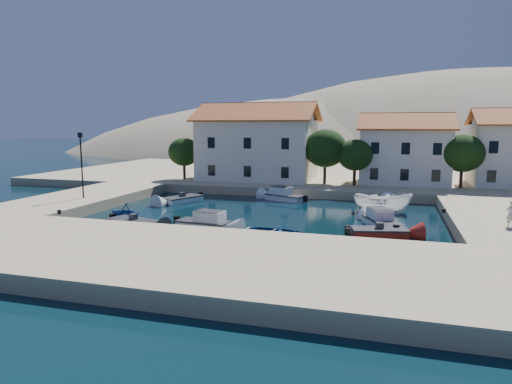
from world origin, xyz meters
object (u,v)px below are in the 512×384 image
Objects in this scene: cabin_cruiser_east at (382,222)px; pedestrian at (511,214)px; cabin_cruiser_south at (203,223)px; lamppost at (81,159)px; building_left at (258,141)px; rowboat_south at (279,240)px; boat_east at (382,213)px; building_mid at (405,148)px.

cabin_cruiser_east is 2.55× the size of pedestrian.
lamppost is at bearing 168.60° from cabin_cruiser_south.
building_left is 2.75× the size of rowboat_south.
boat_east is at bearing -22.28° from cabin_cruiser_east.
lamppost is 3.44× the size of pedestrian.
pedestrian is at bearing -3.46° from lamppost.
rowboat_south is 9.09m from cabin_cruiser_east.
boat_east is at bearing -17.85° from rowboat_south.
building_left is 21.98m from boat_east.
building_left is at bearing 103.10° from cabin_cruiser_south.
rowboat_south is (9.25, -26.44, -5.94)m from building_left.
building_left is 18.04m from building_mid.
building_mid is 22.02m from cabin_cruiser_east.
cabin_cruiser_south is at bearing -120.64° from building_mid.
pedestrian is (21.69, 2.47, 1.43)m from cabin_cruiser_south.
building_mid is 30.19m from cabin_cruiser_south.
building_mid is 1.96× the size of rowboat_south.
cabin_cruiser_east is at bearing -95.25° from building_mid.
building_mid is at bearing -7.49° from rowboat_south.
boat_east is at bearing -63.59° from pedestrian.
pedestrian is at bearing -74.34° from building_mid.
lamppost is at bearing -119.90° from building_left.
cabin_cruiser_south reaches higher than boat_east.
cabin_cruiser_east is (6.79, 6.03, 0.48)m from rowboat_south.
building_left is at bearing 60.10° from lamppost.
cabin_cruiser_east is (-1.97, -21.41, -4.75)m from building_mid.
cabin_cruiser_south is (2.81, -24.65, -5.46)m from building_left.
pedestrian reaches higher than rowboat_south.
boat_east is (15.90, -13.96, -5.94)m from building_left.
cabin_cruiser_east is (13.23, 4.24, 0.00)m from cabin_cruiser_south.
pedestrian is (6.50, -23.18, -3.31)m from building_mid.
building_left is at bearing 14.65° from cabin_cruiser_east.
cabin_cruiser_south is 0.80× the size of rowboat_south.
lamppost is 28.45m from boat_east.
lamppost is 1.35× the size of cabin_cruiser_east.
pedestrian is (15.25, 4.27, 1.91)m from rowboat_south.
boat_east is (27.40, 6.04, -4.75)m from lamppost.
building_left reaches higher than cabin_cruiser_south.
building_left is 28.64m from rowboat_south.
cabin_cruiser_south is 13.89m from cabin_cruiser_east.
lamppost is 1.20× the size of boat_east.
rowboat_south is (-8.75, -27.44, -5.22)m from building_mid.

